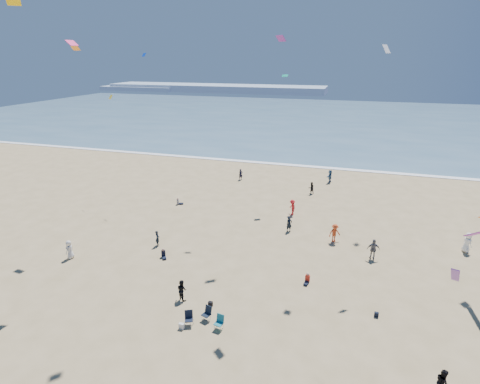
% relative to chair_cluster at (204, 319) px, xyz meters
% --- Properties ---
extents(ground, '(220.00, 220.00, 0.00)m').
position_rel_chair_cluster_xyz_m(ground, '(-0.44, -5.09, -0.50)').
color(ground, tan).
rests_on(ground, ground).
extents(ocean, '(220.00, 100.00, 0.06)m').
position_rel_chair_cluster_xyz_m(ocean, '(-0.44, 89.91, -0.47)').
color(ocean, '#476B84').
rests_on(ocean, ground).
extents(surf_line, '(220.00, 1.20, 0.08)m').
position_rel_chair_cluster_xyz_m(surf_line, '(-0.44, 39.91, -0.46)').
color(surf_line, white).
rests_on(surf_line, ground).
extents(headland_far, '(110.00, 20.00, 3.20)m').
position_rel_chair_cluster_xyz_m(headland_far, '(-60.44, 164.91, 1.10)').
color(headland_far, '#7A8EA8').
rests_on(headland_far, ground).
extents(headland_near, '(40.00, 14.00, 2.00)m').
position_rel_chair_cluster_xyz_m(headland_near, '(-100.44, 159.91, 0.50)').
color(headland_near, '#7A8EA8').
rests_on(headland_near, ground).
extents(standing_flyers, '(36.01, 42.79, 1.88)m').
position_rel_chair_cluster_xyz_m(standing_flyers, '(7.07, 12.61, 0.37)').
color(standing_flyers, '#2D547D').
rests_on(standing_flyers, ground).
extents(seated_group, '(17.76, 27.39, 0.84)m').
position_rel_chair_cluster_xyz_m(seated_group, '(-1.66, 4.01, -0.08)').
color(seated_group, silver).
rests_on(seated_group, ground).
extents(chair_cluster, '(2.75, 1.58, 1.00)m').
position_rel_chair_cluster_xyz_m(chair_cluster, '(0.00, 0.00, 0.00)').
color(chair_cluster, black).
rests_on(chair_cluster, ground).
extents(white_tote, '(0.35, 0.20, 0.40)m').
position_rel_chair_cluster_xyz_m(white_tote, '(-1.30, -0.77, -0.30)').
color(white_tote, silver).
rests_on(white_tote, ground).
extents(black_backpack, '(0.30, 0.22, 0.38)m').
position_rel_chair_cluster_xyz_m(black_backpack, '(-0.33, 1.93, -0.31)').
color(black_backpack, black).
rests_on(black_backpack, ground).
extents(navy_bag, '(0.28, 0.18, 0.34)m').
position_rel_chair_cluster_xyz_m(navy_bag, '(10.88, 4.16, -0.33)').
color(navy_bag, black).
rests_on(navy_bag, ground).
extents(kites_aloft, '(39.60, 39.13, 27.81)m').
position_rel_chair_cluster_xyz_m(kites_aloft, '(8.09, 7.03, 14.10)').
color(kites_aloft, '#FB5CD1').
rests_on(kites_aloft, ground).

